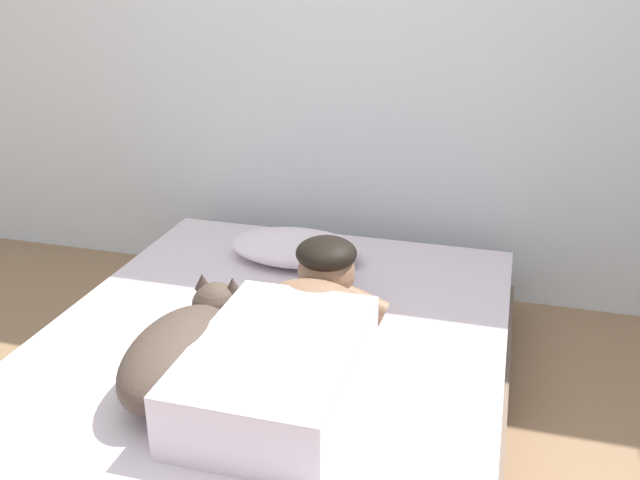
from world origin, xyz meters
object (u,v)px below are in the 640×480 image
at_px(pillow, 296,247).
at_px(cell_phone, 208,340).
at_px(person_lying, 293,339).
at_px(dog, 184,349).
at_px(coffee_cup, 331,274).
at_px(bed, 264,388).

height_order(pillow, cell_phone, pillow).
distance_m(person_lying, dog, 0.31).
bearing_deg(coffee_cup, pillow, 139.37).
relative_size(bed, cell_phone, 14.08).
distance_m(dog, cell_phone, 0.24).
bearing_deg(cell_phone, coffee_cup, 62.13).
bearing_deg(pillow, dog, -93.25).
relative_size(bed, person_lying, 2.14).
relative_size(person_lying, dog, 1.60).
bearing_deg(person_lying, dog, -155.41).
distance_m(dog, coffee_cup, 0.75).
bearing_deg(coffee_cup, dog, -108.32).
distance_m(pillow, person_lying, 0.78).
xyz_separation_m(person_lying, coffee_cup, (-0.04, 0.59, -0.07)).
xyz_separation_m(pillow, coffee_cup, (0.19, -0.16, -0.02)).
bearing_deg(pillow, coffee_cup, -40.63).
distance_m(bed, dog, 0.37).
xyz_separation_m(bed, person_lying, (0.13, -0.10, 0.26)).
xyz_separation_m(pillow, person_lying, (0.23, -0.75, 0.05)).
bearing_deg(bed, cell_phone, -176.26).
xyz_separation_m(dog, cell_phone, (-0.03, 0.21, -0.10)).
distance_m(pillow, dog, 0.88).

